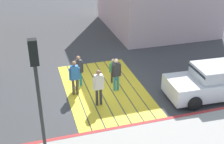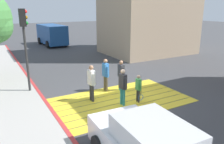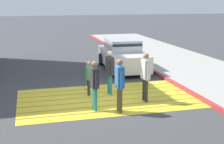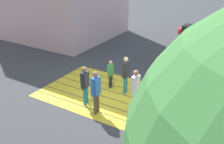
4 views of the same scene
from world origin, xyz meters
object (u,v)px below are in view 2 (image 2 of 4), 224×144
pedestrian_adult_lead (91,81)px  traffic_light_corner (25,34)px  pedestrian_adult_trailing (123,85)px  pedestrian_child_with_racket (138,87)px  pedestrian_adult_side (106,73)px  van_down_street (52,34)px  pedestrian_teen_behind (121,73)px

pedestrian_adult_lead → traffic_light_corner: bearing=131.9°
traffic_light_corner → pedestrian_adult_lead: 4.04m
pedestrian_adult_lead → pedestrian_adult_trailing: (1.01, -1.12, -0.03)m
traffic_light_corner → pedestrian_child_with_racket: (4.15, -3.82, -2.29)m
pedestrian_adult_side → pedestrian_child_with_racket: pedestrian_adult_side is taller
van_down_street → pedestrian_adult_trailing: van_down_street is taller
pedestrian_adult_trailing → pedestrian_adult_side: (0.18, 1.97, 0.03)m
pedestrian_adult_lead → pedestrian_child_with_racket: (1.82, -1.22, -0.27)m
pedestrian_child_with_racket → pedestrian_adult_side: bearing=106.8°
traffic_light_corner → pedestrian_adult_trailing: traffic_light_corner is taller
pedestrian_adult_side → pedestrian_teen_behind: 0.82m
van_down_street → pedestrian_adult_side: size_ratio=3.04×
pedestrian_adult_lead → pedestrian_adult_side: 1.46m
traffic_light_corner → pedestrian_adult_trailing: bearing=-48.1°
pedestrian_adult_lead → van_down_street: bearing=80.5°
van_down_street → pedestrian_adult_lead: (-2.89, -17.34, -0.26)m
traffic_light_corner → pedestrian_adult_side: 4.43m
pedestrian_child_with_racket → pedestrian_adult_trailing: bearing=173.3°
pedestrian_adult_side → pedestrian_adult_trailing: bearing=-95.2°
van_down_street → traffic_light_corner: traffic_light_corner is taller
pedestrian_adult_side → pedestrian_child_with_racket: (0.62, -2.06, -0.27)m
van_down_street → pedestrian_child_with_racket: size_ratio=3.99×
van_down_street → pedestrian_adult_lead: 17.58m
van_down_street → pedestrian_adult_trailing: 18.56m
pedestrian_adult_side → pedestrian_teen_behind: size_ratio=1.06×
pedestrian_adult_lead → pedestrian_adult_side: bearing=35.2°
pedestrian_adult_lead → pedestrian_child_with_racket: bearing=-33.8°
pedestrian_adult_lead → pedestrian_child_with_racket: pedestrian_adult_lead is taller
van_down_street → pedestrian_adult_lead: size_ratio=3.03×
pedestrian_adult_side → pedestrian_child_with_racket: bearing=-73.2°
pedestrian_teen_behind → pedestrian_child_with_racket: size_ratio=1.24×
van_down_street → pedestrian_adult_side: bearing=-95.9°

